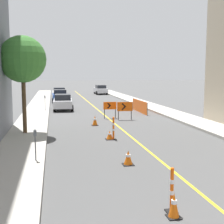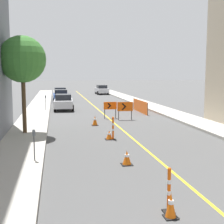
% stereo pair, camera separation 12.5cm
% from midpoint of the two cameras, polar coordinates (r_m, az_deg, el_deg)
% --- Properties ---
extents(lane_stripe, '(0.12, 64.16, 0.01)m').
position_cam_midpoint_polar(lane_stripe, '(32.22, -2.90, 0.58)').
color(lane_stripe, gold).
rests_on(lane_stripe, ground_plane).
extents(sidewalk_left, '(2.33, 64.16, 0.18)m').
position_cam_midpoint_polar(sidewalk_left, '(31.95, -13.61, 0.48)').
color(sidewalk_left, '#ADA89E').
rests_on(sidewalk_left, ground_plane).
extents(sidewalk_right, '(2.33, 64.16, 0.18)m').
position_cam_midpoint_polar(sidewalk_right, '(33.55, 7.28, 0.94)').
color(sidewalk_right, '#ADA89E').
rests_on(sidewalk_right, ground_plane).
extents(traffic_cone_second, '(0.35, 0.35, 0.67)m').
position_cam_midpoint_polar(traffic_cone_second, '(8.51, 10.82, -16.42)').
color(traffic_cone_second, black).
rests_on(traffic_cone_second, ground_plane).
extents(traffic_cone_third, '(0.45, 0.45, 0.60)m').
position_cam_midpoint_polar(traffic_cone_third, '(12.78, 2.70, -8.34)').
color(traffic_cone_third, black).
rests_on(traffic_cone_third, ground_plane).
extents(traffic_cone_fourth, '(0.46, 0.46, 0.51)m').
position_cam_midpoint_polar(traffic_cone_fourth, '(17.48, -0.64, -4.24)').
color(traffic_cone_fourth, black).
rests_on(traffic_cone_fourth, ground_plane).
extents(traffic_cone_fifth, '(0.46, 0.46, 0.70)m').
position_cam_midpoint_polar(traffic_cone_fifth, '(22.10, -3.31, -1.59)').
color(traffic_cone_fifth, black).
rests_on(traffic_cone_fifth, ground_plane).
extents(delineator_post_front, '(0.30, 0.30, 1.24)m').
position_cam_midpoint_polar(delineator_post_front, '(8.72, 10.46, -14.32)').
color(delineator_post_front, black).
rests_on(delineator_post_front, ground_plane).
extents(delineator_post_rear, '(0.33, 0.33, 1.30)m').
position_cam_midpoint_polar(delineator_post_rear, '(17.38, 0.06, -3.25)').
color(delineator_post_rear, black).
rests_on(delineator_post_rear, ground_plane).
extents(arrow_barricade_primary, '(1.07, 0.10, 1.36)m').
position_cam_midpoint_polar(arrow_barricade_primary, '(25.35, -0.53, 1.01)').
color(arrow_barricade_primary, '#EF560C').
rests_on(arrow_barricade_primary, ground_plane).
extents(arrow_barricade_secondary, '(1.23, 0.11, 1.43)m').
position_cam_midpoint_polar(arrow_barricade_secondary, '(24.58, 2.23, 0.88)').
color(arrow_barricade_secondary, '#EF560C').
rests_on(arrow_barricade_secondary, ground_plane).
extents(safety_mesh_fence, '(0.06, 4.95, 1.13)m').
position_cam_midpoint_polar(safety_mesh_fence, '(29.53, 4.95, 1.06)').
color(safety_mesh_fence, '#EF560C').
rests_on(safety_mesh_fence, ground_plane).
extents(parked_car_curb_near, '(1.98, 4.37, 1.59)m').
position_cam_midpoint_polar(parked_car_curb_near, '(31.56, -9.10, 1.81)').
color(parked_car_curb_near, '#B7B7BC').
rests_on(parked_car_curb_near, ground_plane).
extents(parked_car_curb_mid, '(1.95, 4.35, 1.59)m').
position_cam_midpoint_polar(parked_car_curb_mid, '(40.10, -9.62, 2.94)').
color(parked_car_curb_mid, navy).
rests_on(parked_car_curb_mid, ground_plane).
extents(parked_car_curb_far, '(1.97, 4.37, 1.59)m').
position_cam_midpoint_polar(parked_car_curb_far, '(45.69, -9.73, 3.45)').
color(parked_car_curb_far, silver).
rests_on(parked_car_curb_far, ground_plane).
extents(parked_car_opposite_side, '(2.02, 4.39, 1.59)m').
position_cam_midpoint_polar(parked_car_opposite_side, '(54.03, -2.17, 4.11)').
color(parked_car_opposite_side, '#B7B7BC').
rests_on(parked_car_opposite_side, ground_plane).
extents(parking_meter_near_curb, '(0.12, 0.11, 1.28)m').
position_cam_midpoint_polar(parking_meter_near_curb, '(13.01, -14.14, -4.71)').
color(parking_meter_near_curb, '#4C4C51').
rests_on(parking_meter_near_curb, sidewalk_left).
extents(parking_meter_far_curb, '(0.12, 0.11, 1.44)m').
position_cam_midpoint_polar(parking_meter_far_curb, '(30.07, -12.28, 2.22)').
color(parking_meter_far_curb, '#4C4C51').
rests_on(parking_meter_far_curb, sidewalk_left).
extents(street_tree_left_near, '(2.72, 2.72, 5.68)m').
position_cam_midpoint_polar(street_tree_left_near, '(18.99, -16.22, 9.19)').
color(street_tree_left_near, '#4C3823').
rests_on(street_tree_left_near, sidewalk_left).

